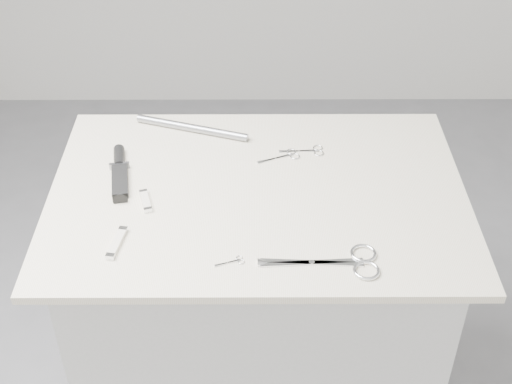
{
  "coord_description": "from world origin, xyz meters",
  "views": [
    {
      "loc": [
        -0.01,
        -1.35,
        1.97
      ],
      "look_at": [
        -0.0,
        -0.0,
        0.92
      ],
      "focal_mm": 50.0,
      "sensor_mm": 36.0,
      "label": 1
    }
  ],
  "objects_px": {
    "sheathed_knife": "(120,170)",
    "pocket_knife_b": "(146,201)",
    "embroidery_scissors_a": "(285,156)",
    "pocket_knife_a": "(117,243)",
    "tiny_scissors": "(233,262)",
    "metal_rail": "(192,128)",
    "plinth": "(258,323)",
    "large_shears": "(346,262)",
    "embroidery_scissors_b": "(310,151)"
  },
  "relations": [
    {
      "from": "plinth",
      "to": "embroidery_scissors_a",
      "type": "xyz_separation_m",
      "value": [
        0.07,
        0.14,
        0.47
      ]
    },
    {
      "from": "large_shears",
      "to": "plinth",
      "type": "bearing_deg",
      "value": 126.33
    },
    {
      "from": "pocket_knife_a",
      "to": "metal_rail",
      "type": "xyz_separation_m",
      "value": [
        0.13,
        0.46,
        0.0
      ]
    },
    {
      "from": "embroidery_scissors_a",
      "to": "pocket_knife_a",
      "type": "bearing_deg",
      "value": -161.24
    },
    {
      "from": "embroidery_scissors_b",
      "to": "sheathed_knife",
      "type": "xyz_separation_m",
      "value": [
        -0.48,
        -0.09,
        0.01
      ]
    },
    {
      "from": "embroidery_scissors_a",
      "to": "pocket_knife_b",
      "type": "distance_m",
      "value": 0.38
    },
    {
      "from": "tiny_scissors",
      "to": "large_shears",
      "type": "bearing_deg",
      "value": -20.3
    },
    {
      "from": "embroidery_scissors_a",
      "to": "embroidery_scissors_b",
      "type": "height_order",
      "value": "same"
    },
    {
      "from": "sheathed_knife",
      "to": "pocket_knife_b",
      "type": "relative_size",
      "value": 2.56
    },
    {
      "from": "large_shears",
      "to": "tiny_scissors",
      "type": "height_order",
      "value": "large_shears"
    },
    {
      "from": "pocket_knife_b",
      "to": "metal_rail",
      "type": "distance_m",
      "value": 0.32
    },
    {
      "from": "embroidery_scissors_b",
      "to": "tiny_scissors",
      "type": "height_order",
      "value": "same"
    },
    {
      "from": "embroidery_scissors_a",
      "to": "pocket_knife_a",
      "type": "height_order",
      "value": "pocket_knife_a"
    },
    {
      "from": "plinth",
      "to": "sheathed_knife",
      "type": "height_order",
      "value": "sheathed_knife"
    },
    {
      "from": "tiny_scissors",
      "to": "pocket_knife_a",
      "type": "distance_m",
      "value": 0.26
    },
    {
      "from": "embroidery_scissors_a",
      "to": "pocket_knife_a",
      "type": "relative_size",
      "value": 1.08
    },
    {
      "from": "metal_rail",
      "to": "embroidery_scissors_a",
      "type": "bearing_deg",
      "value": -26.12
    },
    {
      "from": "large_shears",
      "to": "metal_rail",
      "type": "relative_size",
      "value": 0.8
    },
    {
      "from": "plinth",
      "to": "embroidery_scissors_b",
      "type": "distance_m",
      "value": 0.52
    },
    {
      "from": "sheathed_knife",
      "to": "metal_rail",
      "type": "height_order",
      "value": "same"
    },
    {
      "from": "tiny_scissors",
      "to": "metal_rail",
      "type": "height_order",
      "value": "metal_rail"
    },
    {
      "from": "tiny_scissors",
      "to": "sheathed_knife",
      "type": "relative_size",
      "value": 0.31
    },
    {
      "from": "plinth",
      "to": "large_shears",
      "type": "xyz_separation_m",
      "value": [
        0.19,
        -0.25,
        0.47
      ]
    },
    {
      "from": "sheathed_knife",
      "to": "pocket_knife_a",
      "type": "height_order",
      "value": "sheathed_knife"
    },
    {
      "from": "large_shears",
      "to": "metal_rail",
      "type": "bearing_deg",
      "value": 124.87
    },
    {
      "from": "sheathed_knife",
      "to": "embroidery_scissors_b",
      "type": "bearing_deg",
      "value": -88.41
    },
    {
      "from": "large_shears",
      "to": "metal_rail",
      "type": "distance_m",
      "value": 0.63
    },
    {
      "from": "tiny_scissors",
      "to": "metal_rail",
      "type": "distance_m",
      "value": 0.53
    },
    {
      "from": "embroidery_scissors_a",
      "to": "tiny_scissors",
      "type": "distance_m",
      "value": 0.41
    },
    {
      "from": "embroidery_scissors_b",
      "to": "metal_rail",
      "type": "bearing_deg",
      "value": 160.09
    },
    {
      "from": "embroidery_scissors_b",
      "to": "metal_rail",
      "type": "relative_size",
      "value": 0.36
    },
    {
      "from": "plinth",
      "to": "tiny_scissors",
      "type": "xyz_separation_m",
      "value": [
        -0.05,
        -0.25,
        0.47
      ]
    },
    {
      "from": "pocket_knife_b",
      "to": "pocket_knife_a",
      "type": "bearing_deg",
      "value": 147.3
    },
    {
      "from": "large_shears",
      "to": "tiny_scissors",
      "type": "xyz_separation_m",
      "value": [
        -0.24,
        0.0,
        -0.0
      ]
    },
    {
      "from": "plinth",
      "to": "embroidery_scissors_a",
      "type": "height_order",
      "value": "embroidery_scissors_a"
    },
    {
      "from": "embroidery_scissors_a",
      "to": "tiny_scissors",
      "type": "height_order",
      "value": "same"
    },
    {
      "from": "embroidery_scissors_a",
      "to": "tiny_scissors",
      "type": "relative_size",
      "value": 1.72
    },
    {
      "from": "plinth",
      "to": "pocket_knife_a",
      "type": "height_order",
      "value": "pocket_knife_a"
    },
    {
      "from": "large_shears",
      "to": "metal_rail",
      "type": "xyz_separation_m",
      "value": [
        -0.36,
        0.52,
        0.01
      ]
    },
    {
      "from": "tiny_scissors",
      "to": "metal_rail",
      "type": "xyz_separation_m",
      "value": [
        -0.12,
        0.51,
        0.01
      ]
    },
    {
      "from": "embroidery_scissors_a",
      "to": "tiny_scissors",
      "type": "xyz_separation_m",
      "value": [
        -0.12,
        -0.39,
        -0.0
      ]
    },
    {
      "from": "sheathed_knife",
      "to": "large_shears",
      "type": "bearing_deg",
      "value": -131.07
    },
    {
      "from": "embroidery_scissors_b",
      "to": "pocket_knife_a",
      "type": "distance_m",
      "value": 0.57
    },
    {
      "from": "large_shears",
      "to": "embroidery_scissors_b",
      "type": "height_order",
      "value": "large_shears"
    },
    {
      "from": "plinth",
      "to": "pocket_knife_a",
      "type": "distance_m",
      "value": 0.6
    },
    {
      "from": "embroidery_scissors_a",
      "to": "pocket_knife_a",
      "type": "distance_m",
      "value": 0.51
    },
    {
      "from": "embroidery_scissors_b",
      "to": "pocket_knife_b",
      "type": "bearing_deg",
      "value": -154.52
    },
    {
      "from": "embroidery_scissors_b",
      "to": "sheathed_knife",
      "type": "relative_size",
      "value": 0.55
    },
    {
      "from": "large_shears",
      "to": "embroidery_scissors_b",
      "type": "distance_m",
      "value": 0.42
    },
    {
      "from": "tiny_scissors",
      "to": "metal_rail",
      "type": "relative_size",
      "value": 0.2
    }
  ]
}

